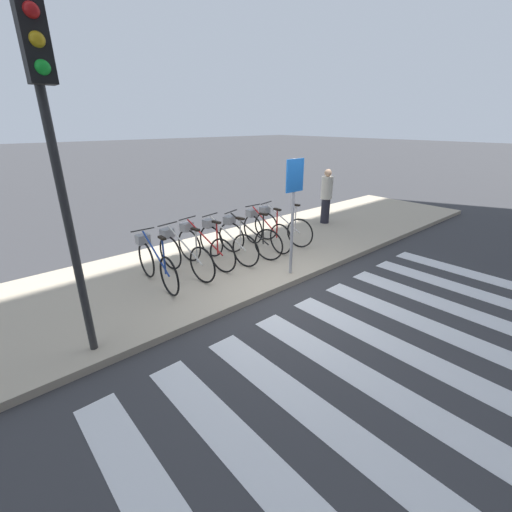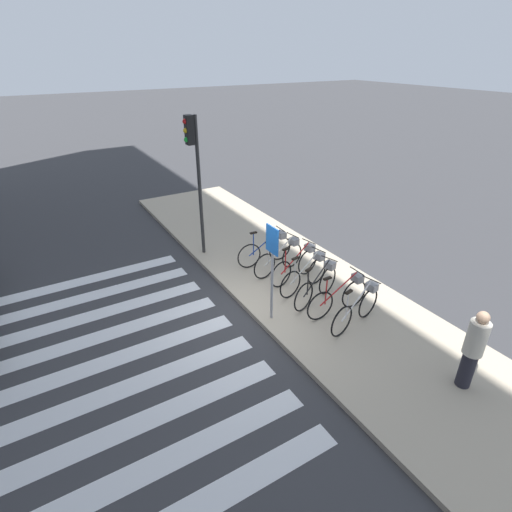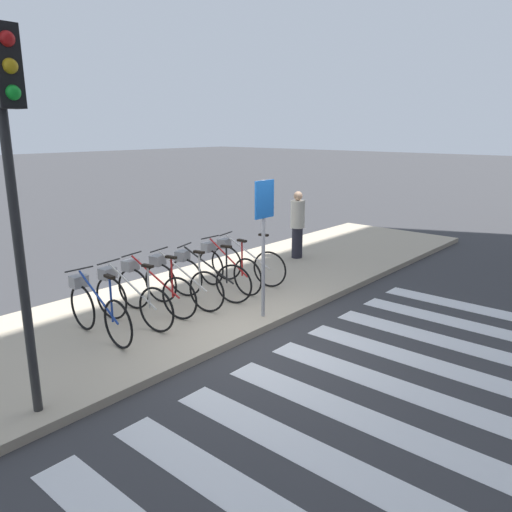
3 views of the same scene
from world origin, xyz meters
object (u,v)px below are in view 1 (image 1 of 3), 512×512
object	(u,v)px
parked_bicycle_6	(279,225)
parked_bicycle_0	(155,261)
parked_bicycle_2	(202,245)
parked_bicycle_1	(182,253)
parked_bicycle_3	(225,241)
parked_bicycle_5	(264,230)
sign_post	(294,198)
traffic_light	(51,127)
pedestrian	(326,195)
parked_bicycle_4	(246,236)

from	to	relation	value
parked_bicycle_6	parked_bicycle_0	bearing A→B (deg)	-177.30
parked_bicycle_2	parked_bicycle_0	bearing A→B (deg)	-171.08
parked_bicycle_1	parked_bicycle_6	size ratio (longest dim) A/B	1.01
parked_bicycle_3	parked_bicycle_5	xyz separation A→B (m)	(1.22, 0.06, 0.00)
parked_bicycle_0	parked_bicycle_1	xyz separation A→B (m)	(0.62, 0.05, 0.00)
parked_bicycle_0	sign_post	size ratio (longest dim) A/B	0.76
parked_bicycle_3	traffic_light	distance (m)	4.31
parked_bicycle_1	traffic_light	size ratio (longest dim) A/B	0.43
parked_bicycle_1	parked_bicycle_6	bearing A→B (deg)	2.32
parked_bicycle_6	parked_bicycle_5	bearing A→B (deg)	-178.68
parked_bicycle_1	parked_bicycle_2	distance (m)	0.57
parked_bicycle_0	parked_bicycle_3	xyz separation A→B (m)	(1.70, 0.09, 0.00)
parked_bicycle_6	pedestrian	xyz separation A→B (m)	(2.36, 0.39, 0.39)
parked_bicycle_5	sign_post	xyz separation A→B (m)	(-0.63, -1.50, 1.09)
parked_bicycle_1	pedestrian	xyz separation A→B (m)	(5.21, 0.51, 0.39)
parked_bicycle_5	parked_bicycle_2	bearing A→B (deg)	178.91
parked_bicycle_0	sign_post	xyz separation A→B (m)	(2.29, -1.35, 1.09)
parked_bicycle_4	sign_post	world-z (taller)	sign_post
parked_bicycle_4	pedestrian	distance (m)	3.64
parked_bicycle_0	parked_bicycle_1	distance (m)	0.62
parked_bicycle_1	parked_bicycle_4	size ratio (longest dim) A/B	1.03
parked_bicycle_4	sign_post	xyz separation A→B (m)	(0.04, -1.38, 1.09)
parked_bicycle_1	parked_bicycle_0	bearing A→B (deg)	-175.55
parked_bicycle_6	sign_post	world-z (taller)	sign_post
parked_bicycle_4	sign_post	size ratio (longest dim) A/B	0.73
parked_bicycle_2	parked_bicycle_1	bearing A→B (deg)	-166.22
parked_bicycle_0	parked_bicycle_3	world-z (taller)	same
parked_bicycle_5	traffic_light	size ratio (longest dim) A/B	0.43
parked_bicycle_5	pedestrian	xyz separation A→B (m)	(2.91, 0.41, 0.39)
parked_bicycle_2	parked_bicycle_6	bearing A→B (deg)	-0.51
parked_bicycle_1	pedestrian	distance (m)	5.25
parked_bicycle_1	parked_bicycle_2	size ratio (longest dim) A/B	1.01
parked_bicycle_2	traffic_light	size ratio (longest dim) A/B	0.43
parked_bicycle_2	pedestrian	world-z (taller)	pedestrian
parked_bicycle_1	traffic_light	world-z (taller)	traffic_light
parked_bicycle_3	parked_bicycle_6	world-z (taller)	same
parked_bicycle_3	parked_bicycle_4	size ratio (longest dim) A/B	1.02
parked_bicycle_4	parked_bicycle_1	bearing A→B (deg)	179.21
parked_bicycle_1	parked_bicycle_4	distance (m)	1.64
parked_bicycle_4	sign_post	bearing A→B (deg)	-88.39
parked_bicycle_0	parked_bicycle_2	world-z (taller)	same
parked_bicycle_5	parked_bicycle_6	size ratio (longest dim) A/B	1.02
parked_bicycle_4	parked_bicycle_2	bearing A→B (deg)	171.65
traffic_light	parked_bicycle_3	bearing A→B (deg)	24.52
parked_bicycle_0	parked_bicycle_3	bearing A→B (deg)	3.18
parked_bicycle_1	sign_post	distance (m)	2.44
parked_bicycle_1	parked_bicycle_6	distance (m)	2.85
parked_bicycle_1	parked_bicycle_5	world-z (taller)	same
parked_bicycle_3	parked_bicycle_5	bearing A→B (deg)	2.66
parked_bicycle_6	traffic_light	distance (m)	5.79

